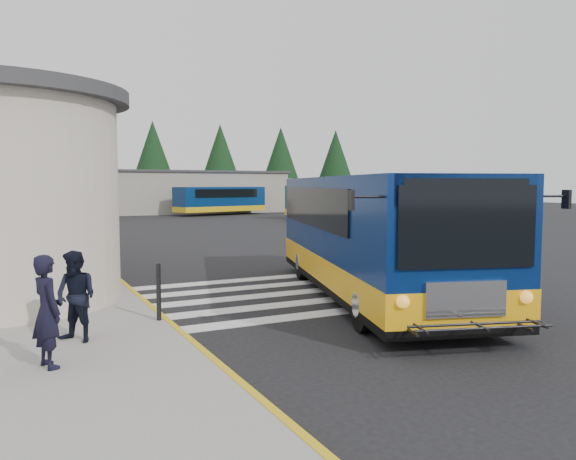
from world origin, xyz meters
name	(u,v)px	position (x,y,z in m)	size (l,w,h in m)	color
ground	(286,287)	(0.00, 0.00, 0.00)	(140.00, 140.00, 0.00)	black
curb_strip	(111,274)	(-4.05, 4.00, 0.08)	(0.12, 34.00, 0.16)	gold
crosswalk	(283,294)	(-0.50, -0.80, 0.01)	(8.00, 5.35, 0.01)	silver
depot_building	(152,192)	(6.00, 42.00, 2.11)	(26.40, 8.40, 4.20)	gray
tree_line	(138,149)	(6.29, 50.00, 6.77)	(58.40, 4.40, 10.00)	black
transit_bus	(373,240)	(1.39, -2.10, 1.44)	(6.06, 11.00, 3.02)	#071E56
pedestrian_a	(47,311)	(-6.35, -4.91, 0.99)	(0.61, 0.40, 1.67)	black
pedestrian_b	(76,297)	(-5.83, -3.67, 0.93)	(0.76, 0.59, 1.56)	black
bollard	(159,292)	(-4.20, -2.78, 0.72)	(0.09, 0.09, 1.14)	black
far_bus_a	(220,199)	(10.92, 35.97, 1.46)	(9.05, 4.41, 2.25)	#072553
far_bus_b	(337,200)	(17.96, 26.67, 1.54)	(9.52, 4.44, 2.37)	#154F28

